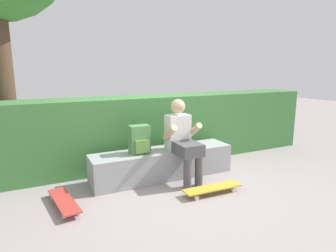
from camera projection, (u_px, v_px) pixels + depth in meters
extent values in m
plane|color=gray|center=(174.00, 186.00, 4.01)|extent=(24.00, 24.00, 0.00)
cube|color=#959B9B|center=(163.00, 163.00, 4.30)|extent=(2.15, 0.49, 0.43)
cube|color=white|center=(178.00, 132.00, 4.23)|extent=(0.34, 0.22, 0.52)
sphere|color=#D8AD84|center=(178.00, 106.00, 4.15)|extent=(0.21, 0.21, 0.21)
cube|color=#4C4C51|center=(188.00, 149.00, 3.99)|extent=(0.32, 0.40, 0.17)
cylinder|color=#4C4C51|center=(187.00, 174.00, 3.88)|extent=(0.11, 0.11, 0.43)
cylinder|color=#4C4C51|center=(199.00, 172.00, 3.96)|extent=(0.11, 0.11, 0.43)
cylinder|color=#D8AD84|center=(170.00, 133.00, 4.01)|extent=(0.09, 0.33, 0.27)
cylinder|color=#D8AD84|center=(194.00, 130.00, 4.18)|extent=(0.09, 0.33, 0.27)
cube|color=gold|center=(212.00, 188.00, 3.74)|extent=(0.80, 0.22, 0.02)
cylinder|color=silver|center=(227.00, 186.00, 3.93)|extent=(0.05, 0.03, 0.05)
cylinder|color=silver|center=(233.00, 190.00, 3.80)|extent=(0.05, 0.03, 0.05)
cylinder|color=silver|center=(191.00, 193.00, 3.71)|extent=(0.05, 0.03, 0.05)
cylinder|color=silver|center=(197.00, 198.00, 3.57)|extent=(0.05, 0.03, 0.05)
cube|color=#BC3833|center=(64.00, 201.00, 3.38)|extent=(0.31, 0.82, 0.02)
cylinder|color=silver|center=(52.00, 198.00, 3.58)|extent=(0.04, 0.06, 0.05)
cylinder|color=silver|center=(65.00, 195.00, 3.66)|extent=(0.04, 0.06, 0.05)
cylinder|color=silver|center=(64.00, 217.00, 3.12)|extent=(0.04, 0.06, 0.05)
cylinder|color=silver|center=(78.00, 213.00, 3.20)|extent=(0.04, 0.06, 0.05)
cube|color=#51894C|center=(139.00, 139.00, 4.06)|extent=(0.28, 0.18, 0.40)
cube|color=#5E8F3D|center=(142.00, 147.00, 3.97)|extent=(0.20, 0.05, 0.18)
cube|color=#3D7539|center=(167.00, 128.00, 5.08)|extent=(5.67, 0.67, 1.15)
cylinder|color=#473323|center=(2.00, 75.00, 4.34)|extent=(0.33, 0.33, 3.03)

